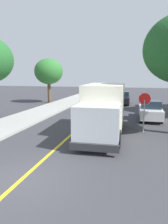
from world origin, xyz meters
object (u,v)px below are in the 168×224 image
at_px(box_truck, 104,107).
at_px(parked_car_near, 111,106).
at_px(stop_sign, 144,105).
at_px(parked_car_mid, 123,98).
at_px(parked_van_across, 150,110).
at_px(street_tree_down_block, 49,72).

bearing_deg(box_truck, parked_car_near, 92.79).
bearing_deg(parked_car_near, stop_sign, -65.29).
distance_m(parked_car_near, parked_car_mid, 7.33).
bearing_deg(parked_car_near, parked_van_across, -28.50).
height_order(parked_car_near, parked_car_mid, same).
distance_m(box_truck, parked_car_mid, 14.80).
height_order(box_truck, stop_sign, box_truck).
distance_m(parked_van_across, stop_sign, 4.54).
height_order(box_truck, street_tree_down_block, street_tree_down_block).
bearing_deg(box_truck, stop_sign, 24.47).
height_order(parked_van_across, street_tree_down_block, street_tree_down_block).
xyz_separation_m(parked_car_near, stop_sign, (2.90, -6.30, 1.06)).
height_order(parked_car_near, parked_van_across, same).
height_order(parked_car_near, street_tree_down_block, street_tree_down_block).
xyz_separation_m(parked_car_near, parked_van_across, (3.58, -1.94, 0.00)).
bearing_deg(parked_car_mid, box_truck, -91.00).
bearing_deg(stop_sign, box_truck, -155.53).
bearing_deg(stop_sign, parked_van_across, 81.15).
bearing_deg(street_tree_down_block, parked_car_near, -34.36).
xyz_separation_m(stop_sign, street_tree_down_block, (-12.29, 12.72, 2.41)).
relative_size(parked_car_mid, street_tree_down_block, 0.73).
height_order(parked_car_near, stop_sign, stop_sign).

